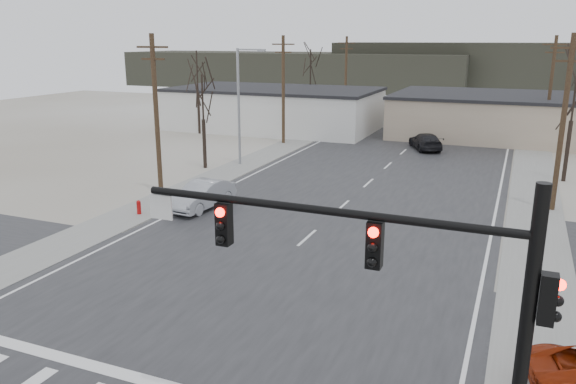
# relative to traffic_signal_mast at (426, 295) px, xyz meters

# --- Properties ---
(ground) EXTENTS (140.00, 140.00, 0.00)m
(ground) POSITION_rel_traffic_signal_mast_xyz_m (-7.89, 6.20, -4.67)
(ground) COLOR beige
(ground) RESTS_ON ground
(main_road) EXTENTS (18.00, 110.00, 0.05)m
(main_road) POSITION_rel_traffic_signal_mast_xyz_m (-7.89, 21.20, -4.65)
(main_road) COLOR #252528
(main_road) RESTS_ON ground
(cross_road) EXTENTS (90.00, 10.00, 0.04)m
(cross_road) POSITION_rel_traffic_signal_mast_xyz_m (-7.89, 6.20, -4.65)
(cross_road) COLOR #252528
(cross_road) RESTS_ON ground
(sidewalk_left) EXTENTS (3.00, 90.00, 0.06)m
(sidewalk_left) POSITION_rel_traffic_signal_mast_xyz_m (-18.49, 26.20, -4.64)
(sidewalk_left) COLOR gray
(sidewalk_left) RESTS_ON ground
(sidewalk_right) EXTENTS (3.00, 90.00, 0.06)m
(sidewalk_right) POSITION_rel_traffic_signal_mast_xyz_m (2.71, 26.20, -4.64)
(sidewalk_right) COLOR gray
(sidewalk_right) RESTS_ON ground
(traffic_signal_mast) EXTENTS (8.95, 0.43, 7.20)m
(traffic_signal_mast) POSITION_rel_traffic_signal_mast_xyz_m (0.00, 0.00, 0.00)
(traffic_signal_mast) COLOR black
(traffic_signal_mast) RESTS_ON ground
(fire_hydrant) EXTENTS (0.24, 0.24, 0.87)m
(fire_hydrant) POSITION_rel_traffic_signal_mast_xyz_m (-18.09, 14.20, -4.22)
(fire_hydrant) COLOR #A50C0C
(fire_hydrant) RESTS_ON ground
(building_left_far) EXTENTS (22.30, 12.30, 4.50)m
(building_left_far) POSITION_rel_traffic_signal_mast_xyz_m (-23.89, 46.20, -2.42)
(building_left_far) COLOR silver
(building_left_far) RESTS_ON ground
(building_right_far) EXTENTS (26.30, 14.30, 4.30)m
(building_right_far) POSITION_rel_traffic_signal_mast_xyz_m (2.11, 50.20, -2.52)
(building_right_far) COLOR tan
(building_right_far) RESTS_ON ground
(upole_left_b) EXTENTS (2.20, 0.30, 10.00)m
(upole_left_b) POSITION_rel_traffic_signal_mast_xyz_m (-19.39, 18.20, 0.55)
(upole_left_b) COLOR #43341F
(upole_left_b) RESTS_ON ground
(upole_left_c) EXTENTS (2.20, 0.30, 10.00)m
(upole_left_c) POSITION_rel_traffic_signal_mast_xyz_m (-19.39, 38.20, 0.55)
(upole_left_c) COLOR #43341F
(upole_left_c) RESTS_ON ground
(upole_left_d) EXTENTS (2.20, 0.30, 10.00)m
(upole_left_d) POSITION_rel_traffic_signal_mast_xyz_m (-19.39, 58.20, 0.55)
(upole_left_d) COLOR #43341F
(upole_left_d) RESTS_ON ground
(upole_right_a) EXTENTS (2.20, 0.30, 10.00)m
(upole_right_a) POSITION_rel_traffic_signal_mast_xyz_m (3.61, 24.20, 0.55)
(upole_right_a) COLOR #43341F
(upole_right_a) RESTS_ON ground
(upole_right_b) EXTENTS (2.20, 0.30, 10.00)m
(upole_right_b) POSITION_rel_traffic_signal_mast_xyz_m (3.61, 46.20, 0.55)
(upole_right_b) COLOR #43341F
(upole_right_b) RESTS_ON ground
(streetlight_main) EXTENTS (2.40, 0.25, 9.00)m
(streetlight_main) POSITION_rel_traffic_signal_mast_xyz_m (-18.69, 28.20, 0.41)
(streetlight_main) COLOR gray
(streetlight_main) RESTS_ON ground
(tree_left_near) EXTENTS (3.30, 3.30, 7.35)m
(tree_left_near) POSITION_rel_traffic_signal_mast_xyz_m (-20.89, 26.20, 0.55)
(tree_left_near) COLOR black
(tree_left_near) RESTS_ON ground
(tree_right_mid) EXTENTS (3.74, 3.74, 8.33)m
(tree_right_mid) POSITION_rel_traffic_signal_mast_xyz_m (4.61, 32.20, 1.26)
(tree_right_mid) COLOR black
(tree_right_mid) RESTS_ON ground
(tree_left_far) EXTENTS (3.96, 3.96, 8.82)m
(tree_left_far) POSITION_rel_traffic_signal_mast_xyz_m (-21.89, 52.20, 1.61)
(tree_left_far) COLOR black
(tree_left_far) RESTS_ON ground
(tree_left_mid) EXTENTS (3.96, 3.96, 8.82)m
(tree_left_mid) POSITION_rel_traffic_signal_mast_xyz_m (-29.89, 40.20, 1.61)
(tree_left_mid) COLOR black
(tree_left_mid) RESTS_ON ground
(hill_left) EXTENTS (70.00, 18.00, 7.00)m
(hill_left) POSITION_rel_traffic_signal_mast_xyz_m (-42.89, 98.20, -1.17)
(hill_left) COLOR #333026
(hill_left) RESTS_ON ground
(hill_center) EXTENTS (80.00, 18.00, 9.00)m
(hill_center) POSITION_rel_traffic_signal_mast_xyz_m (7.11, 102.20, -0.17)
(hill_center) COLOR #333026
(hill_center) RESTS_ON ground
(sedan_crossing) EXTENTS (2.11, 4.94, 1.58)m
(sedan_crossing) POSITION_rel_traffic_signal_mast_xyz_m (-15.39, 16.65, -3.84)
(sedan_crossing) COLOR #9B9EA5
(sedan_crossing) RESTS_ON main_road
(car_far_a) EXTENTS (3.98, 5.42, 1.46)m
(car_far_a) POSITION_rel_traffic_signal_mast_xyz_m (-6.32, 40.20, -3.90)
(car_far_a) COLOR black
(car_far_a) RESTS_ON main_road
(car_far_b) EXTENTS (1.74, 3.70, 1.22)m
(car_far_b) POSITION_rel_traffic_signal_mast_xyz_m (-9.89, 63.89, -4.02)
(car_far_b) COLOR black
(car_far_b) RESTS_ON main_road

